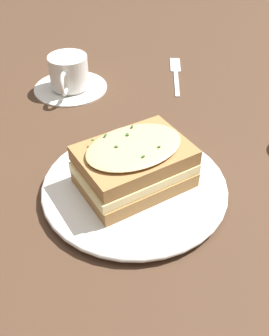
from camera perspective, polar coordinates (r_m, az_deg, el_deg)
The scene contains 5 objects.
ground_plane at distance 0.58m, azimuth -2.26°, elevation -1.95°, with size 2.40×2.40×0.00m, color #473021.
dinner_plate at distance 0.56m, azimuth -0.00°, elevation -2.70°, with size 0.26×0.26×0.01m.
sandwich at distance 0.54m, azimuth -0.02°, elevation 0.48°, with size 0.17×0.14×0.07m.
teacup_with_saucer at distance 0.81m, azimuth -9.48°, elevation 13.09°, with size 0.15×0.15×0.07m.
fork at distance 0.88m, azimuth 6.01°, elevation 13.81°, with size 0.07×0.17×0.00m.
Camera 1 is at (-0.09, -0.42, 0.39)m, focal length 42.00 mm.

